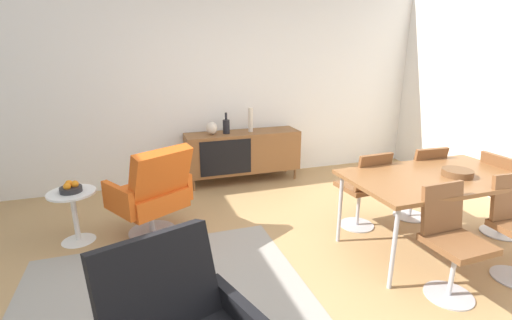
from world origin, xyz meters
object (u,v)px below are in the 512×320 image
at_px(wooden_bowl_on_table, 457,173).
at_px(dining_chair_back_left, 364,187).
at_px(sideboard, 243,152).
at_px(dining_chair_far_end, 503,192).
at_px(vase_cobalt, 251,120).
at_px(vase_sculptural_dark, 212,128).
at_px(dining_table, 436,180).
at_px(dining_chair_front_left, 451,238).
at_px(dining_chair_back_right, 418,179).
at_px(vase_ceramic_small, 226,126).
at_px(side_table_round, 74,211).
at_px(lounge_chair_red, 153,192).
at_px(fruit_bowl, 71,188).

distance_m(wooden_bowl_on_table, dining_chair_back_left, 0.86).
relative_size(sideboard, dining_chair_far_end, 1.87).
distance_m(vase_cobalt, wooden_bowl_on_table, 2.70).
bearing_deg(dining_chair_back_left, vase_sculptural_dark, 123.65).
relative_size(dining_table, wooden_bowl_on_table, 6.15).
distance_m(dining_table, dining_chair_front_left, 0.70).
relative_size(vase_sculptural_dark, wooden_bowl_on_table, 0.66).
relative_size(dining_table, dining_chair_back_right, 1.87).
bearing_deg(sideboard, vase_ceramic_small, 179.53).
relative_size(dining_chair_back_right, side_table_round, 1.65).
bearing_deg(sideboard, vase_cobalt, 0.90).
height_order(sideboard, dining_chair_back_right, dining_chair_back_right).
height_order(vase_cobalt, dining_table, vase_cobalt).
height_order(lounge_chair_red, side_table_round, lounge_chair_red).
height_order(dining_table, side_table_round, dining_table).
xyz_separation_m(vase_cobalt, fruit_bowl, (-2.17, -1.14, -0.33)).
xyz_separation_m(vase_sculptural_dark, fruit_bowl, (-1.61, -1.14, -0.24)).
xyz_separation_m(vase_ceramic_small, dining_chair_back_left, (1.00, -1.80, -0.35)).
relative_size(wooden_bowl_on_table, dining_chair_front_left, 0.30).
distance_m(lounge_chair_red, side_table_round, 0.76).
distance_m(dining_chair_back_left, side_table_round, 2.89).
height_order(sideboard, vase_ceramic_small, vase_ceramic_small).
bearing_deg(lounge_chair_red, wooden_bowl_on_table, -24.80).
distance_m(vase_ceramic_small, dining_table, 2.72).
bearing_deg(dining_chair_back_right, wooden_bowl_on_table, -106.56).
bearing_deg(dining_chair_far_end, dining_chair_front_left, -155.70).
distance_m(vase_ceramic_small, lounge_chair_red, 1.68).
bearing_deg(dining_table, sideboard, 115.26).
bearing_deg(fruit_bowl, lounge_chair_red, -8.14).
xyz_separation_m(dining_table, dining_chair_far_end, (0.89, 0.00, -0.23)).
bearing_deg(dining_chair_front_left, wooden_bowl_on_table, 43.57).
height_order(sideboard, dining_chair_front_left, dining_chair_front_left).
height_order(vase_cobalt, vase_sculptural_dark, vase_cobalt).
height_order(sideboard, lounge_chair_red, lounge_chair_red).
relative_size(wooden_bowl_on_table, dining_chair_far_end, 0.30).
height_order(vase_sculptural_dark, dining_chair_back_right, vase_sculptural_dark).
distance_m(dining_table, lounge_chair_red, 2.67).
bearing_deg(dining_chair_far_end, sideboard, 130.33).
xyz_separation_m(dining_chair_back_left, dining_chair_far_end, (1.24, -0.56, 0.00)).
xyz_separation_m(sideboard, wooden_bowl_on_table, (1.27, -2.43, 0.33)).
height_order(vase_sculptural_dark, side_table_round, vase_sculptural_dark).
relative_size(vase_sculptural_dark, dining_table, 0.11).
xyz_separation_m(dining_chair_back_right, dining_chair_back_left, (-0.69, 0.00, 0.00)).
xyz_separation_m(dining_table, dining_chair_front_left, (-0.35, -0.56, -0.23)).
height_order(vase_ceramic_small, lounge_chair_red, vase_ceramic_small).
distance_m(vase_ceramic_small, dining_chair_back_left, 2.09).
xyz_separation_m(vase_cobalt, dining_table, (0.99, -2.36, -0.19)).
bearing_deg(wooden_bowl_on_table, vase_sculptural_dark, 125.00).
distance_m(dining_chair_back_right, side_table_round, 3.57).
distance_m(wooden_bowl_on_table, dining_chair_back_right, 0.72).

